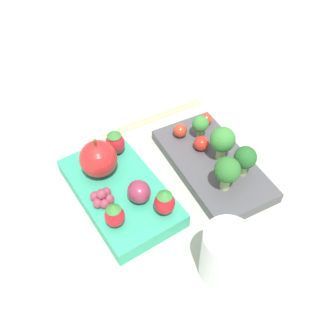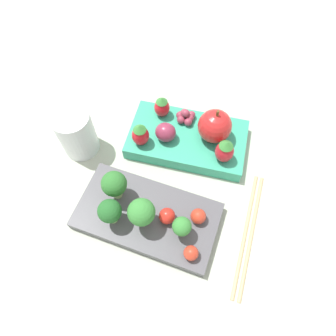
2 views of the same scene
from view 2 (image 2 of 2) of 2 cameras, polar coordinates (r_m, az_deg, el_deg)
ground_plane at (r=0.53m, az=-0.29°, el=-1.82°), size 4.00×4.00×0.00m
bento_box_savoury at (r=0.49m, az=-4.19°, el=-9.00°), size 0.23×0.13×0.02m
bento_box_fruit at (r=0.55m, az=3.68°, el=5.46°), size 0.23×0.15×0.03m
broccoli_floret_0 at (r=0.44m, az=2.64°, el=-11.11°), size 0.03×0.03×0.04m
broccoli_floret_1 at (r=0.46m, az=-10.20°, el=-3.11°), size 0.04×0.04×0.06m
broccoli_floret_2 at (r=0.45m, az=-11.02°, el=-8.15°), size 0.04×0.04×0.05m
broccoli_floret_3 at (r=0.44m, az=-5.20°, el=-8.43°), size 0.04×0.04×0.06m
cherry_tomato_0 at (r=0.47m, az=5.78°, el=-9.13°), size 0.02×0.02×0.02m
cherry_tomato_1 at (r=0.46m, az=-0.18°, el=-9.11°), size 0.03×0.03×0.03m
cherry_tomato_2 at (r=0.45m, az=4.39°, el=-15.85°), size 0.02×0.02×0.02m
apple at (r=0.52m, az=8.89°, el=7.88°), size 0.06×0.06×0.07m
strawberry_0 at (r=0.56m, az=-1.17°, el=11.59°), size 0.03×0.03×0.04m
strawberry_1 at (r=0.52m, az=-5.29°, el=6.36°), size 0.03×0.03×0.05m
strawberry_2 at (r=0.51m, az=10.74°, el=3.24°), size 0.03×0.03×0.05m
plum at (r=0.53m, az=-0.47°, el=6.82°), size 0.04×0.03×0.03m
grape_cluster at (r=0.56m, az=3.32°, el=9.77°), size 0.04×0.03×0.03m
drinking_cup at (r=0.55m, az=-16.95°, el=6.48°), size 0.06×0.06×0.09m
chopsticks_pair at (r=0.50m, az=15.15°, el=-11.86°), size 0.03×0.21×0.01m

